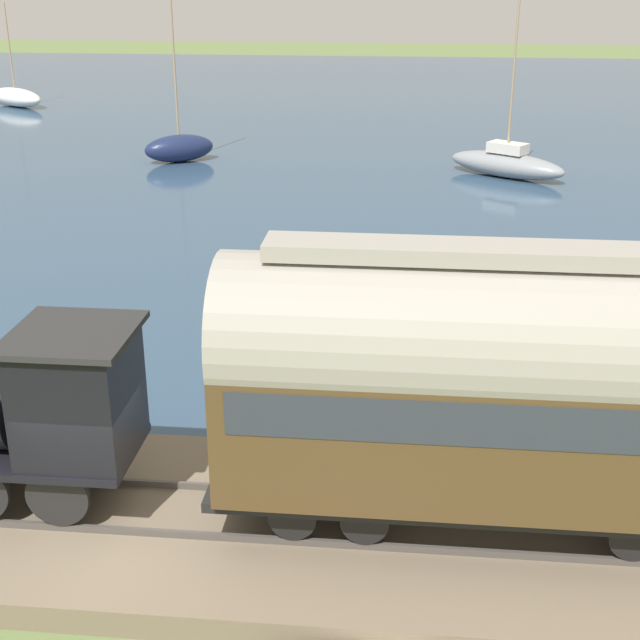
{
  "coord_description": "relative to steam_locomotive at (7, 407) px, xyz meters",
  "views": [
    {
      "loc": [
        -11.58,
        -4.64,
        8.95
      ],
      "look_at": [
        7.16,
        -2.74,
        1.38
      ],
      "focal_mm": 50.0,
      "sensor_mm": 36.0,
      "label": 1
    }
  ],
  "objects": [
    {
      "name": "rail_embankment",
      "position": [
        -0.0,
        -1.71,
        -2.04
      ],
      "size": [
        5.06,
        56.0,
        0.57
      ],
      "color": "#756651",
      "rests_on": "ground"
    },
    {
      "name": "sailboat_white",
      "position": [
        46.03,
        20.0,
        -1.64
      ],
      "size": [
        4.38,
        5.32,
        6.58
      ],
      "rotation": [
        0.0,
        0.0,
        -0.6
      ],
      "color": "white",
      "rests_on": "harbor_water"
    },
    {
      "name": "steam_locomotive",
      "position": [
        0.0,
        0.0,
        0.0
      ],
      "size": [
        2.0,
        5.38,
        3.58
      ],
      "color": "black",
      "rests_on": "rail_embankment"
    },
    {
      "name": "ground_plane",
      "position": [
        -0.7,
        -1.71,
        -2.26
      ],
      "size": [
        200.0,
        200.0,
        0.0
      ],
      "primitive_type": "plane",
      "color": "#607542"
    },
    {
      "name": "harbor_water",
      "position": [
        42.83,
        -1.71,
        -2.26
      ],
      "size": [
        80.0,
        80.0,
        0.01
      ],
      "color": "#2D4760",
      "rests_on": "ground"
    },
    {
      "name": "passenger_coach",
      "position": [
        -0.0,
        -7.89,
        0.85
      ],
      "size": [
        2.47,
        8.98,
        4.67
      ],
      "color": "black",
      "rests_on": "rail_embankment"
    },
    {
      "name": "rowboat_near_shore",
      "position": [
        9.83,
        -3.66,
        -2.08
      ],
      "size": [
        1.95,
        2.32,
        0.36
      ],
      "rotation": [
        0.0,
        0.0,
        -0.53
      ],
      "color": "beige",
      "rests_on": "harbor_water"
    },
    {
      "name": "sailboat_navy",
      "position": [
        29.63,
        4.71,
        -1.55
      ],
      "size": [
        3.04,
        3.63,
        9.0
      ],
      "rotation": [
        0.0,
        0.0,
        0.58
      ],
      "color": "#192347",
      "rests_on": "harbor_water"
    },
    {
      "name": "sailboat_gray",
      "position": [
        27.86,
        -10.67,
        -1.63
      ],
      "size": [
        4.4,
        5.5,
        8.68
      ],
      "rotation": [
        0.0,
        0.0,
        -0.59
      ],
      "color": "gray",
      "rests_on": "harbor_water"
    }
  ]
}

